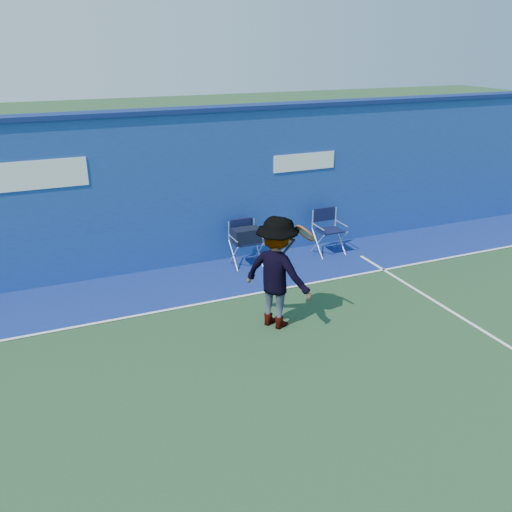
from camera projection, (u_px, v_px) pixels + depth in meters
name	position (u px, v px, depth m)	size (l,w,h in m)	color
ground	(226.00, 428.00, 6.38)	(80.00, 80.00, 0.00)	#244325
stadium_wall	(130.00, 194.00, 10.25)	(24.00, 0.50, 3.08)	navy
out_of_bounds_strip	(149.00, 290.00, 9.88)	(24.00, 1.80, 0.01)	navy
court_lines	(210.00, 399.00, 6.89)	(24.00, 12.00, 0.01)	white
directors_chair_left	(246.00, 247.00, 10.87)	(0.54, 0.51, 0.92)	silver
directors_chair_right	(329.00, 240.00, 11.53)	(0.56, 0.51, 0.94)	silver
water_bottle	(268.00, 259.00, 10.93)	(0.07, 0.07, 0.27)	silver
tennis_player	(277.00, 272.00, 8.39)	(1.20, 1.35, 1.81)	#EA4738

